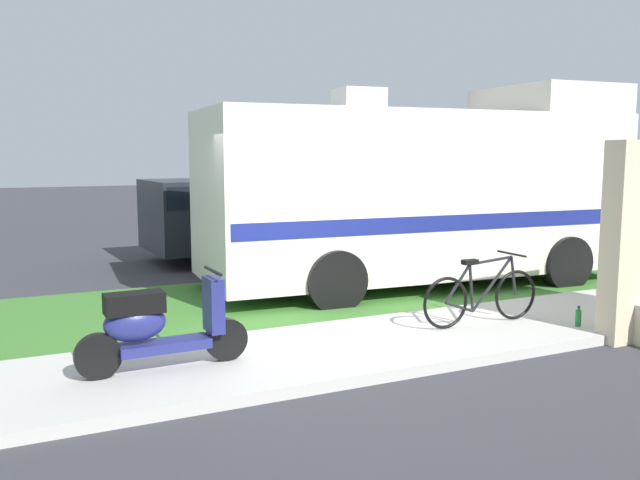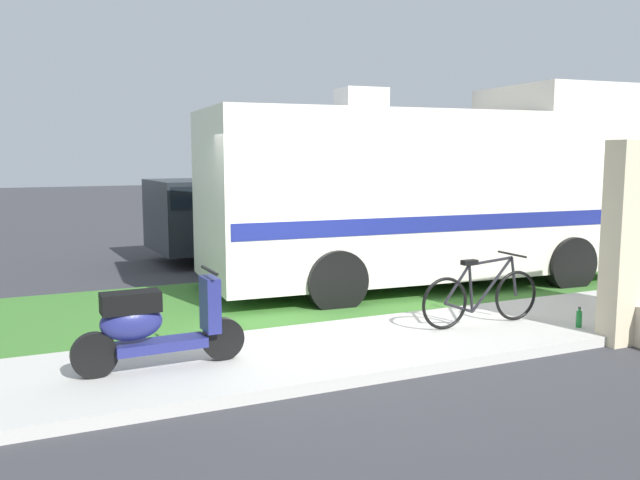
{
  "view_description": "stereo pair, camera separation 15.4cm",
  "coord_description": "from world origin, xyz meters",
  "views": [
    {
      "loc": [
        -3.22,
        -7.59,
        2.25
      ],
      "look_at": [
        0.53,
        0.3,
        1.1
      ],
      "focal_mm": 37.14,
      "sensor_mm": 36.0,
      "label": 1
    },
    {
      "loc": [
        -3.08,
        -7.65,
        2.25
      ],
      "look_at": [
        0.53,
        0.3,
        1.1
      ],
      "focal_mm": 37.14,
      "sensor_mm": 36.0,
      "label": 2
    }
  ],
  "objects": [
    {
      "name": "bottle_green",
      "position": [
        3.1,
        -1.74,
        0.23
      ],
      "size": [
        0.07,
        0.07,
        0.25
      ],
      "color": "#19722D",
      "rests_on": "ground"
    },
    {
      "name": "motorhome_rv",
      "position": [
        3.06,
        1.65,
        1.62
      ],
      "size": [
        7.21,
        2.87,
        3.4
      ],
      "color": "silver",
      "rests_on": "ground"
    },
    {
      "name": "pickup_truck_near",
      "position": [
        1.3,
        5.77,
        0.92
      ],
      "size": [
        5.24,
        2.44,
        1.71
      ],
      "color": "#1E2328",
      "rests_on": "ground"
    },
    {
      "name": "grass_strip",
      "position": [
        0.0,
        1.5,
        0.04
      ],
      "size": [
        24.0,
        3.4,
        0.08
      ],
      "color": "#3D752D",
      "rests_on": "ground"
    },
    {
      "name": "ground_plane",
      "position": [
        0.0,
        0.0,
        0.0
      ],
      "size": [
        80.0,
        80.0,
        0.0
      ],
      "primitive_type": "plane",
      "color": "#38383D"
    },
    {
      "name": "bicycle",
      "position": [
        2.08,
        -1.14,
        0.49
      ],
      "size": [
        1.73,
        0.52,
        0.88
      ],
      "color": "black",
      "rests_on": "ground"
    },
    {
      "name": "sidewalk",
      "position": [
        0.0,
        -1.2,
        0.06
      ],
      "size": [
        24.0,
        2.0,
        0.12
      ],
      "color": "beige",
      "rests_on": "ground"
    },
    {
      "name": "scooter",
      "position": [
        -1.95,
        -1.2,
        0.58
      ],
      "size": [
        1.72,
        0.5,
        0.97
      ],
      "color": "black",
      "rests_on": "ground"
    }
  ]
}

